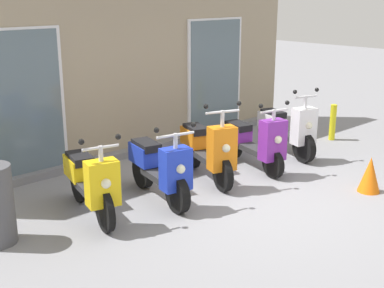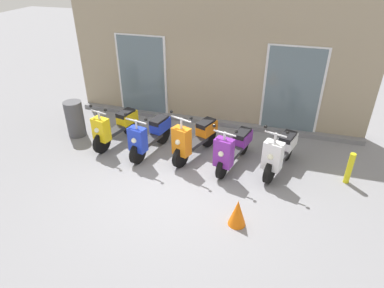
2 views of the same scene
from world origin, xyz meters
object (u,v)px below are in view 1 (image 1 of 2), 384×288
object	(u,v)px
scooter_blue	(159,168)
scooter_white	(287,129)
scooter_purple	(254,141)
traffic_cone	(370,175)
curb_bollard	(333,122)
scooter_yellow	(90,180)
scooter_orange	(208,148)

from	to	relation	value
scooter_blue	scooter_white	world-z (taller)	scooter_white
scooter_purple	traffic_cone	xyz separation A→B (m)	(0.43, -1.83, -0.20)
curb_bollard	traffic_cone	bearing A→B (deg)	-136.35
scooter_white	traffic_cone	distance (m)	2.02
traffic_cone	scooter_purple	bearing A→B (deg)	103.25
scooter_blue	scooter_yellow	bearing A→B (deg)	169.99
scooter_orange	scooter_yellow	bearing A→B (deg)	178.72
scooter_orange	scooter_purple	distance (m)	0.93
scooter_white	scooter_yellow	bearing A→B (deg)	178.95
scooter_orange	curb_bollard	world-z (taller)	scooter_orange
scooter_orange	scooter_white	world-z (taller)	scooter_orange
scooter_orange	scooter_purple	world-z (taller)	scooter_orange
scooter_blue	scooter_purple	world-z (taller)	scooter_purple
scooter_yellow	scooter_purple	world-z (taller)	scooter_purple
scooter_yellow	scooter_white	bearing A→B (deg)	-1.05
scooter_purple	curb_bollard	world-z (taller)	scooter_purple
scooter_yellow	scooter_orange	world-z (taller)	scooter_orange
scooter_white	curb_bollard	bearing A→B (deg)	-1.43
scooter_blue	scooter_purple	bearing A→B (deg)	0.15
scooter_blue	scooter_white	distance (m)	2.98
curb_bollard	traffic_cone	distance (m)	2.74
scooter_purple	traffic_cone	world-z (taller)	scooter_purple
scooter_purple	curb_bollard	distance (m)	2.42
scooter_blue	curb_bollard	distance (m)	4.39
scooter_purple	scooter_white	xyz separation A→B (m)	(1.00, 0.10, 0.01)
scooter_yellow	scooter_white	world-z (taller)	scooter_white
scooter_yellow	scooter_orange	xyz separation A→B (m)	(2.04, -0.05, 0.01)
scooter_orange	scooter_blue	bearing A→B (deg)	-173.02
scooter_white	curb_bollard	size ratio (longest dim) A/B	2.21
scooter_yellow	scooter_white	xyz separation A→B (m)	(3.96, -0.07, -0.01)
scooter_purple	traffic_cone	distance (m)	1.89
scooter_orange	scooter_white	xyz separation A→B (m)	(1.92, -0.03, -0.02)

